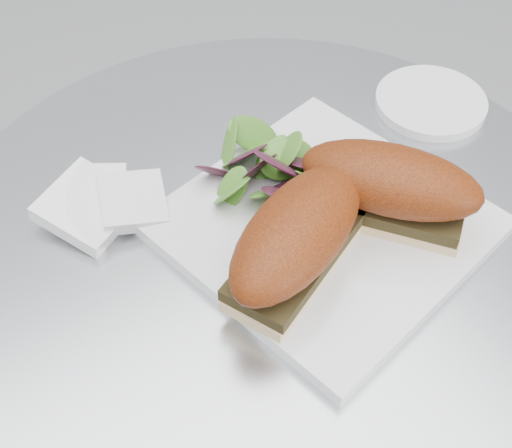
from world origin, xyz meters
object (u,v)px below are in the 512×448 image
at_px(plate, 325,226).
at_px(saucer, 431,102).
at_px(sandwich_right, 390,186).
at_px(sandwich_left, 297,238).

height_order(plate, saucer, plate).
distance_m(plate, saucer, 0.24).
xyz_separation_m(plate, saucer, (0.22, 0.09, -0.00)).
height_order(sandwich_right, saucer, sandwich_right).
distance_m(sandwich_right, saucer, 0.21).
bearing_deg(plate, sandwich_left, -151.54).
bearing_deg(saucer, sandwich_right, -145.33).
relative_size(sandwich_right, saucer, 1.43).
distance_m(plate, sandwich_right, 0.08).
height_order(plate, sandwich_right, sandwich_right).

